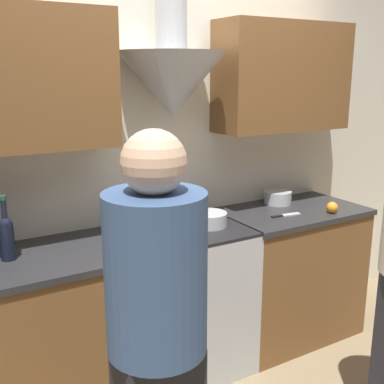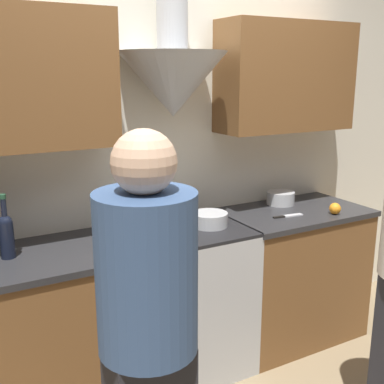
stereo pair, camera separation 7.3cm
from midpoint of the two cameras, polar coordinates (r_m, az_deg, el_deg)
The scene contains 11 objects.
wall_back at distance 2.95m, azimuth -3.74°, elevation 6.94°, with size 8.40×0.63×2.60m.
counter_left at distance 2.77m, azimuth -19.83°, elevation -16.59°, with size 1.31×0.62×0.93m.
counter_right at distance 3.50m, azimuth 12.21°, elevation -9.36°, with size 0.98×0.62×0.93m.
stove_range at distance 3.05m, azimuth -0.25°, elevation -12.63°, with size 0.74×0.60×0.93m.
wine_bottle_6 at distance 2.56m, azimuth -20.39°, elevation -4.64°, with size 0.07×0.07×0.33m.
stock_pot at distance 2.76m, azimuth -3.14°, elevation -3.55°, with size 0.27×0.27×0.15m.
mixing_bowl at distance 2.92m, azimuth 2.83°, elevation -3.26°, with size 0.22×0.22×0.08m.
orange_fruit at distance 3.30m, azimuth 17.20°, elevation -1.89°, with size 0.08×0.08×0.08m.
saucepan at distance 3.45m, azimuth 11.06°, elevation -0.70°, with size 0.19×0.19×0.09m.
chefs_knife at distance 3.18m, azimuth 11.95°, elevation -2.79°, with size 0.22×0.05×0.01m.
person_foreground_left at distance 1.76m, azimuth -3.96°, elevation -17.32°, with size 0.35×0.35×1.67m.
Camera 2 is at (-1.28, -2.10, 1.84)m, focal length 45.00 mm.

